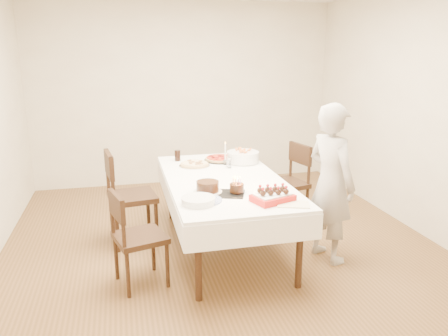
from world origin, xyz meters
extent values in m
plane|color=#52381C|center=(0.00, 0.00, 0.00)|extent=(5.00, 5.00, 0.00)
cube|color=beige|center=(0.00, 2.50, 1.35)|extent=(4.50, 0.04, 2.70)
cube|color=beige|center=(0.00, -2.50, 1.35)|extent=(4.50, 0.04, 2.70)
cube|color=beige|center=(2.25, 0.00, 1.35)|extent=(0.04, 5.00, 2.70)
cube|color=white|center=(0.02, 0.04, 0.38)|extent=(1.93, 2.42, 0.75)
imported|color=beige|center=(0.95, -0.44, 0.77)|extent=(0.52, 0.65, 1.55)
cylinder|color=beige|center=(-0.20, 0.57, 0.77)|extent=(0.38, 0.38, 0.04)
cylinder|color=red|center=(0.14, 0.75, 0.77)|extent=(0.48, 0.48, 0.04)
cube|color=#B21E1E|center=(0.33, 0.63, 0.75)|extent=(0.25, 0.25, 0.01)
cylinder|color=white|center=(0.37, 0.61, 0.82)|extent=(0.37, 0.37, 0.12)
cylinder|color=white|center=(0.16, 0.56, 0.89)|extent=(0.08, 0.08, 0.27)
cylinder|color=black|center=(-0.35, 0.86, 0.81)|extent=(0.09, 0.09, 0.13)
cylinder|color=black|center=(-0.23, -0.36, 0.80)|extent=(0.27, 0.27, 0.11)
cube|color=black|center=(-0.05, -0.46, 0.75)|extent=(0.34, 0.34, 0.01)
cylinder|color=#341E0E|center=(0.02, -0.44, 0.83)|extent=(0.17, 0.17, 0.14)
cube|color=beige|center=(0.40, -0.85, 0.75)|extent=(0.31, 0.26, 0.02)
cylinder|color=white|center=(-0.37, -0.64, 0.78)|extent=(0.31, 0.31, 0.06)
cylinder|color=white|center=(-0.31, -0.58, 0.76)|extent=(0.41, 0.41, 0.01)
camera|label=1|loc=(-0.97, -4.07, 2.02)|focal=35.00mm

